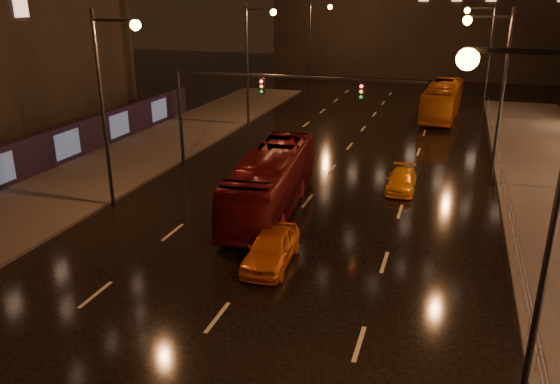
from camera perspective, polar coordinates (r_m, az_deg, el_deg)
name	(u,v)px	position (r m, az deg, el deg)	size (l,w,h in m)	color
ground	(324,179)	(33.51, 4.67, 1.38)	(140.00, 140.00, 0.00)	black
sidewalk_left	(86,181)	(34.81, -19.57, 1.11)	(7.00, 70.00, 0.15)	#38332D
traffic_signal	(246,97)	(33.80, -3.60, 9.87)	(15.31, 0.32, 6.20)	black
streetlight_right	(527,189)	(13.74, 24.41, 0.29)	(2.64, 0.50, 10.00)	black
railing_right	(507,193)	(30.71, 22.63, -0.13)	(0.05, 56.00, 1.00)	#99999E
bus_red	(271,181)	(28.19, -0.93, 1.16)	(2.61, 11.17, 3.11)	#540C0E
bus_curb	(442,100)	(52.42, 16.60, 9.19)	(2.64, 11.29, 3.14)	#A45310
taxi_near	(271,248)	(22.75, -0.92, -5.87)	(1.73, 4.29, 1.46)	orange
taxi_far	(402,180)	(32.15, 12.58, 1.18)	(1.55, 3.82, 1.11)	orange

